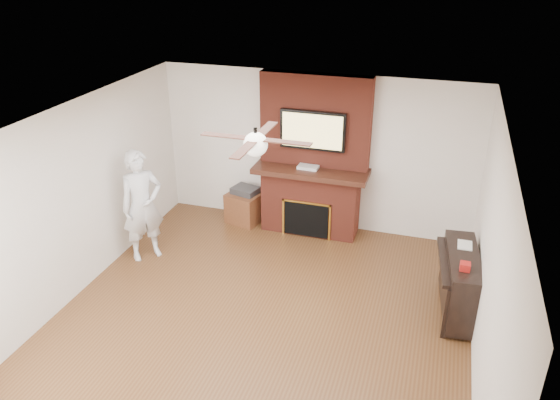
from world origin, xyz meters
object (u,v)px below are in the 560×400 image
(person, at_px, (142,206))
(side_table, at_px, (246,205))
(piano, at_px, (460,281))
(fireplace, at_px, (312,172))

(person, bearing_deg, side_table, 7.71)
(side_table, relative_size, piano, 0.50)
(person, bearing_deg, piano, -48.79)
(fireplace, height_order, side_table, fireplace)
(fireplace, height_order, person, fireplace)
(side_table, xyz_separation_m, piano, (3.40, -1.52, 0.16))
(person, xyz_separation_m, side_table, (1.00, 1.49, -0.55))
(side_table, bearing_deg, person, -109.25)
(fireplace, distance_m, side_table, 1.31)
(fireplace, xyz_separation_m, side_table, (-1.10, -0.07, -0.72))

